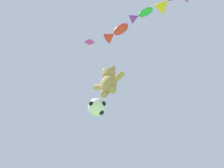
{
  "coord_description": "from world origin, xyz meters",
  "views": [
    {
      "loc": [
        3.38,
        -2.16,
        1.31
      ],
      "look_at": [
        -0.35,
        3.04,
        8.2
      ],
      "focal_mm": 28.0,
      "sensor_mm": 36.0,
      "label": 1
    }
  ],
  "objects": [
    {
      "name": "diamond_kite",
      "position": [
        -2.18,
        2.52,
        13.58
      ],
      "size": [
        0.68,
        0.59,
        2.39
      ],
      "color": "#E53F9E"
    },
    {
      "name": "teddy_bear_kite",
      "position": [
        -0.94,
        3.49,
        9.26
      ],
      "size": [
        2.29,
        1.01,
        2.32
      ],
      "color": "tan"
    },
    {
      "name": "soccer_ball_kite",
      "position": [
        -1.82,
        3.62,
        7.72
      ],
      "size": [
        1.13,
        1.12,
        1.04
      ],
      "color": "white"
    },
    {
      "name": "fish_kite_emerald",
      "position": [
        2.36,
        2.17,
        11.88
      ],
      "size": [
        1.47,
        0.71,
        0.57
      ],
      "color": "green"
    },
    {
      "name": "fish_kite_crimson",
      "position": [
        0.36,
        2.46,
        12.38
      ],
      "size": [
        1.74,
        0.77,
        0.76
      ],
      "color": "red"
    }
  ]
}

